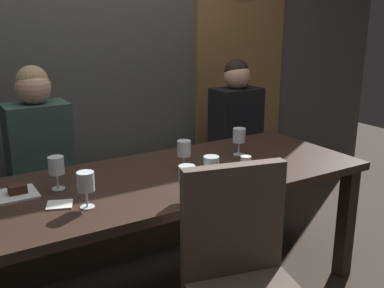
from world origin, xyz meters
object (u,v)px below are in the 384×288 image
Objects in this scene: wine_glass_far_left at (56,166)px; wine_glass_near_right at (187,177)px; wine_glass_center_front at (211,167)px; diner_bearded at (38,140)px; wine_glass_center_back at (86,182)px; chair_near_side at (243,272)px; wine_glass_far_right at (239,136)px; espresso_cup at (246,163)px; banquette_bench at (119,215)px; wine_glass_end_right at (184,149)px; dining_table at (167,191)px; diner_far_end at (236,114)px; dessert_plate at (16,192)px.

wine_glass_near_right is at bearing -43.41° from wine_glass_far_left.
wine_glass_center_front and wine_glass_near_right have the same top height.
diner_bearded is 0.87m from wine_glass_center_back.
chair_near_side is 0.76m from wine_glass_center_back.
wine_glass_far_right reaches higher than espresso_cup.
wine_glass_far_right reaches higher than banquette_bench.
wine_glass_center_back is 0.29m from wine_glass_far_left.
wine_glass_center_front is 1.00× the size of wine_glass_end_right.
wine_glass_center_back reaches higher than dining_table.
diner_far_end is 1.51m from wine_glass_near_right.
diner_far_end is at bearing 1.26° from diner_bearded.
wine_glass_center_back is 1.07m from wine_glass_far_right.
wine_glass_far_right is at bearing 62.37° from espresso_cup.
espresso_cup is at bearing 25.69° from wine_glass_center_front.
banquette_bench is at bearing -178.72° from diner_far_end.
wine_glass_center_back is at bearing 159.32° from wine_glass_near_right.
diner_far_end is at bearing 54.21° from chair_near_side.
banquette_bench is 1.21m from wine_glass_near_right.
chair_near_side is (-0.05, -0.72, -0.09)m from dining_table.
banquette_bench is 15.24× the size of wine_glass_end_right.
diner_bearded is at bearing -178.74° from diner_far_end.
espresso_cup is (0.48, 0.61, 0.21)m from chair_near_side.
espresso_cup is (0.51, 0.22, -0.09)m from wine_glass_near_right.
wine_glass_near_right is (-0.08, -1.04, 0.62)m from banquette_bench.
wine_glass_center_back is 0.65m from wine_glass_end_right.
wine_glass_near_right is (-0.62, -0.43, -0.00)m from wine_glass_far_right.
dessert_plate is at bearing 128.72° from chair_near_side.
wine_glass_center_back and wine_glass_end_right have the same top height.
banquette_bench is 1.02m from wine_glass_far_left.
wine_glass_near_right is at bearing -20.68° from wine_glass_center_back.
chair_near_side is 0.83m from wine_glass_end_right.
chair_near_side is at bearing -72.62° from diner_bearded.
chair_near_side is 8.17× the size of espresso_cup.
dining_table is at bearing 77.15° from wine_glass_near_right.
dining_table is 0.46m from espresso_cup.
wine_glass_center_back is 0.93m from espresso_cup.
diner_bearded is at bearing 107.38° from chair_near_side.
banquette_bench is 15.24× the size of wine_glass_center_back.
wine_glass_far_right is 1.09m from wine_glass_far_left.
wine_glass_center_back is 0.45m from wine_glass_near_right.
wine_glass_near_right is (0.42, -0.16, -0.00)m from wine_glass_center_back.
diner_far_end is 1.11m from wine_glass_end_right.
wine_glass_center_back reaches higher than dessert_plate.
banquette_bench is (0.00, 0.70, -0.42)m from dining_table.
wine_glass_far_left is at bearing -158.11° from diner_far_end.
wine_glass_far_left is (-0.54, -0.60, 0.63)m from banquette_bench.
wine_glass_end_right is at bearing -6.60° from dessert_plate.
wine_glass_center_back is 0.40m from dessert_plate.
wine_glass_end_right is 1.00× the size of wine_glass_near_right.
espresso_cup is at bearing 51.57° from chair_near_side.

